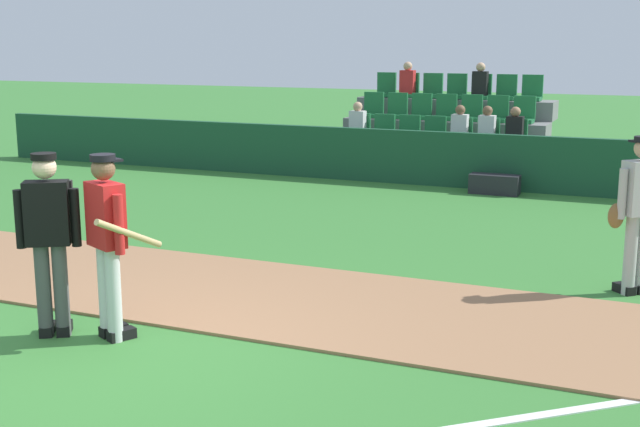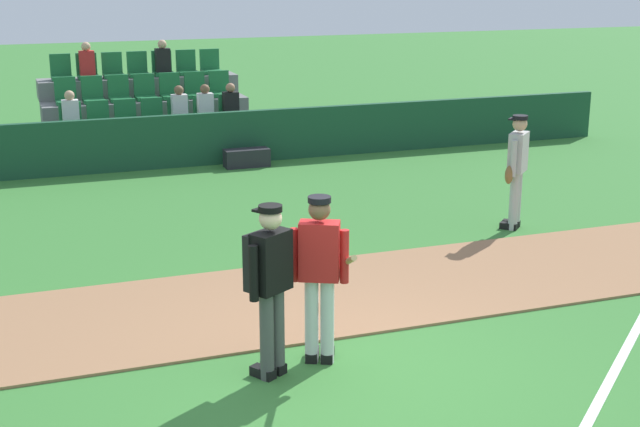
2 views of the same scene
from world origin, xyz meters
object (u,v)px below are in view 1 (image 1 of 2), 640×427
object	(u,v)px
batter_red_jersey	(108,239)
umpire_home_plate	(49,234)
runner_grey_jersey	(638,209)
equipment_bag	(495,184)

from	to	relation	value
batter_red_jersey	umpire_home_plate	xyz separation A→B (m)	(-0.57, -0.13, 0.03)
umpire_home_plate	runner_grey_jersey	size ratio (longest dim) A/B	1.00
batter_red_jersey	equipment_bag	size ratio (longest dim) A/B	1.96
runner_grey_jersey	batter_red_jersey	bearing A→B (deg)	-141.92
umpire_home_plate	batter_red_jersey	bearing A→B (deg)	13.28
batter_red_jersey	runner_grey_jersey	world-z (taller)	same
umpire_home_plate	equipment_bag	bearing A→B (deg)	76.00
equipment_bag	batter_red_jersey	bearing A→B (deg)	-100.78
umpire_home_plate	equipment_bag	distance (m)	9.51
runner_grey_jersey	equipment_bag	size ratio (longest dim) A/B	1.96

